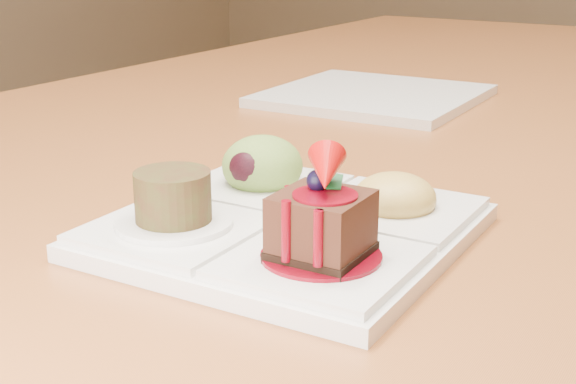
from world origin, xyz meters
The scene contains 3 objects.
dining_table centered at (0.00, 0.00, 0.68)m, with size 1.00×1.80×0.75m.
sampler_plate centered at (0.11, -0.58, 0.77)m, with size 0.23×0.23×0.09m.
second_plate centered at (-0.05, -0.11, 0.76)m, with size 0.25×0.25×0.01m, color silver.
Camera 1 is at (0.39, -1.03, 0.96)m, focal length 50.00 mm.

